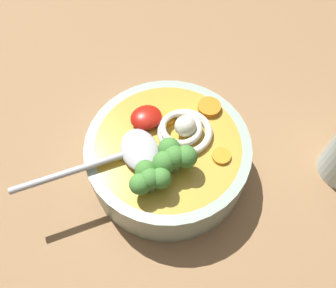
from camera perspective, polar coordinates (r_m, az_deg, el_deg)
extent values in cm
cube|color=#936D47|center=(51.29, 2.23, -1.16)|extent=(111.13, 111.13, 3.38)
cylinder|color=#9EB2A3|center=(45.23, 0.00, -2.08)|extent=(20.38, 20.38, 6.29)
cylinder|color=gold|center=(45.01, 0.00, -1.92)|extent=(17.93, 17.93, 5.79)
torus|color=silver|center=(42.96, 2.76, 1.99)|extent=(6.78, 6.78, 0.94)
torus|color=silver|center=(42.35, 2.10, 2.62)|extent=(7.26, 7.26, 0.84)
sphere|color=silver|center=(41.95, 2.83, 2.90)|extent=(2.63, 2.63, 2.63)
ellipsoid|color=#B7B7BC|center=(41.32, -4.63, -0.91)|extent=(4.99, 6.42, 1.60)
cylinder|color=#B7B7BC|center=(41.22, -14.58, -4.06)|extent=(15.00, 2.32, 0.80)
ellipsoid|color=#B2190F|center=(43.69, -3.56, 4.32)|extent=(3.97, 3.57, 1.79)
cylinder|color=#7A9E60|center=(40.27, 1.02, -3.50)|extent=(1.31, 1.31, 1.41)
sphere|color=#478938|center=(38.52, 1.07, -2.11)|extent=(2.58, 2.58, 2.58)
sphere|color=#478938|center=(38.44, -0.65, -3.03)|extent=(2.58, 2.58, 2.58)
sphere|color=#478938|center=(38.71, 2.93, -2.05)|extent=(2.58, 2.58, 2.58)
sphere|color=#478938|center=(39.25, 0.21, -0.77)|extent=(2.58, 2.58, 2.58)
cylinder|color=#7A9E60|center=(39.25, -2.83, -6.78)|extent=(1.20, 1.20, 1.28)
sphere|color=#478938|center=(37.61, -2.95, -5.63)|extent=(2.35, 2.35, 2.35)
sphere|color=#478938|center=(37.65, -4.56, -6.48)|extent=(2.35, 2.35, 2.35)
sphere|color=#478938|center=(37.71, -1.19, -5.57)|extent=(2.35, 2.35, 2.35)
sphere|color=#478938|center=(38.26, -3.68, -4.32)|extent=(2.35, 2.35, 2.35)
cylinder|color=orange|center=(45.61, 6.62, 6.07)|extent=(2.97, 2.97, 0.72)
cylinder|color=orange|center=(41.90, 8.62, -1.91)|extent=(2.25, 2.25, 0.43)
cylinder|color=orange|center=(44.13, -0.28, 4.02)|extent=(2.08, 2.08, 0.67)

